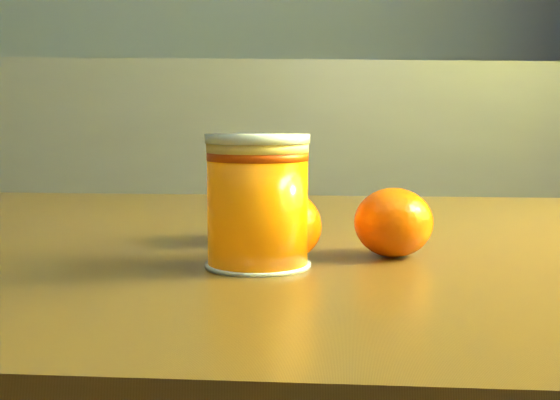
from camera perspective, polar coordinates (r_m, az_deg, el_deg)
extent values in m
cube|color=brown|center=(0.63, 4.32, -4.67)|extent=(1.05, 0.83, 0.04)
cylinder|color=orange|center=(0.51, -1.64, -0.73)|extent=(0.07, 0.07, 0.08)
cylinder|color=#FFD468|center=(0.51, -1.66, 3.85)|extent=(0.07, 0.07, 0.01)
cylinder|color=silver|center=(0.51, -1.66, 4.43)|extent=(0.07, 0.07, 0.00)
ellipsoid|color=#DF5404|center=(0.61, -1.30, -0.46)|extent=(0.08, 0.08, 0.06)
ellipsoid|color=#DF5404|center=(0.56, 8.31, -1.64)|extent=(0.06, 0.06, 0.05)
ellipsoid|color=#DF5404|center=(0.53, 0.04, -1.90)|extent=(0.06, 0.06, 0.05)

